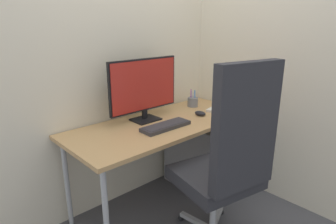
# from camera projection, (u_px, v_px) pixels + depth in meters

# --- Properties ---
(ground_plane) EXTENTS (8.00, 8.00, 0.00)m
(ground_plane) POSITION_uv_depth(u_px,v_px,m) (165.00, 202.00, 2.44)
(ground_plane) COLOR #4C4C51
(wall_back) EXTENTS (3.29, 0.04, 2.80)m
(wall_back) POSITION_uv_depth(u_px,v_px,m) (134.00, 29.00, 2.27)
(wall_back) COLOR beige
(wall_back) RESTS_ON ground_plane
(wall_side_right) EXTENTS (0.04, 2.41, 2.80)m
(wall_side_right) POSITION_uv_depth(u_px,v_px,m) (257.00, 29.00, 2.36)
(wall_side_right) COLOR beige
(wall_side_right) RESTS_ON ground_plane
(desk) EXTENTS (1.53, 0.65, 0.71)m
(desk) POSITION_uv_depth(u_px,v_px,m) (165.00, 128.00, 2.24)
(desk) COLOR tan
(desk) RESTS_ON ground_plane
(office_chair) EXTENTS (0.58, 0.60, 1.26)m
(office_chair) POSITION_uv_depth(u_px,v_px,m) (228.00, 158.00, 1.75)
(office_chair) COLOR black
(office_chair) RESTS_ON ground_plane
(filing_cabinet) EXTENTS (0.46, 0.56, 0.60)m
(filing_cabinet) POSITION_uv_depth(u_px,v_px,m) (202.00, 152.00, 2.67)
(filing_cabinet) COLOR gray
(filing_cabinet) RESTS_ON ground_plane
(monitor) EXTENTS (0.62, 0.17, 0.48)m
(monitor) POSITION_uv_depth(u_px,v_px,m) (144.00, 87.00, 2.20)
(monitor) COLOR black
(monitor) RESTS_ON desk
(keyboard) EXTENTS (0.39, 0.14, 0.03)m
(keyboard) POSITION_uv_depth(u_px,v_px,m) (166.00, 126.00, 2.10)
(keyboard) COLOR #333338
(keyboard) RESTS_ON desk
(mouse) EXTENTS (0.07, 0.11, 0.04)m
(mouse) POSITION_uv_depth(u_px,v_px,m) (200.00, 113.00, 2.37)
(mouse) COLOR black
(mouse) RESTS_ON desk
(pen_holder) EXTENTS (0.10, 0.10, 0.16)m
(pen_holder) POSITION_uv_depth(u_px,v_px,m) (193.00, 102.00, 2.64)
(pen_holder) COLOR slate
(pen_holder) RESTS_ON desk
(notebook) EXTENTS (0.15, 0.20, 0.02)m
(notebook) POSITION_uv_depth(u_px,v_px,m) (218.00, 111.00, 2.47)
(notebook) COLOR silver
(notebook) RESTS_ON desk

